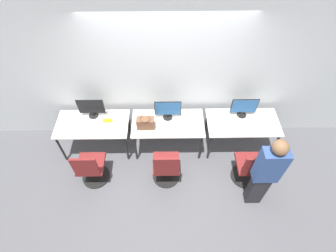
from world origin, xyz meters
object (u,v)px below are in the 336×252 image
at_px(monitor_center, 168,109).
at_px(keyboard_right, 245,127).
at_px(monitor_right, 244,107).
at_px(handbag, 146,123).
at_px(mouse_center, 184,128).
at_px(keyboard_center, 168,129).
at_px(keyboard_left, 91,127).
at_px(person_right, 266,173).
at_px(mouse_right, 261,126).
at_px(monitor_left, 91,108).
at_px(office_chair_center, 166,168).
at_px(mouse_left, 107,126).
at_px(office_chair_left, 91,169).
at_px(office_chair_right, 249,168).

xyz_separation_m(monitor_center, keyboard_right, (1.33, -0.24, -0.20)).
bearing_deg(monitor_right, handbag, -171.24).
bearing_deg(mouse_center, keyboard_center, -175.09).
bearing_deg(keyboard_left, person_right, -20.49).
bearing_deg(keyboard_right, mouse_center, -179.13).
height_order(keyboard_right, mouse_right, mouse_right).
distance_m(monitor_left, monitor_right, 2.65).
bearing_deg(office_chair_center, handbag, 118.96).
height_order(monitor_left, monitor_right, same).
bearing_deg(person_right, mouse_left, 157.29).
xyz_separation_m(keyboard_center, monitor_right, (1.33, 0.32, 0.20)).
distance_m(office_chair_left, mouse_center, 1.71).
bearing_deg(keyboard_center, monitor_center, 90.00).
bearing_deg(person_right, keyboard_left, 159.51).
xyz_separation_m(monitor_left, monitor_center, (1.33, -0.06, 0.00)).
relative_size(mouse_left, office_chair_right, 0.10).
bearing_deg(mouse_center, monitor_left, 168.82).
bearing_deg(office_chair_left, office_chair_center, -0.21).
relative_size(office_chair_center, mouse_right, 10.03).
height_order(office_chair_left, mouse_center, office_chair_left).
distance_m(office_chair_left, monitor_center, 1.63).
distance_m(monitor_right, handbag, 1.73).
xyz_separation_m(office_chair_center, monitor_right, (1.36, 0.88, 0.54)).
bearing_deg(mouse_right, monitor_right, 136.81).
relative_size(office_chair_left, office_chair_right, 1.00).
relative_size(monitor_left, monitor_center, 1.00).
height_order(mouse_center, monitor_right, monitor_right).
bearing_deg(handbag, mouse_right, -0.02).
xyz_separation_m(monitor_center, mouse_center, (0.28, -0.26, -0.19)).
distance_m(keyboard_center, monitor_right, 1.38).
xyz_separation_m(mouse_left, monitor_right, (2.39, 0.24, 0.19)).
bearing_deg(office_chair_center, monitor_left, 145.08).
xyz_separation_m(monitor_center, office_chair_right, (1.36, -0.86, -0.54)).
bearing_deg(handbag, monitor_left, 163.36).
relative_size(monitor_right, handbag, 1.54).
distance_m(monitor_center, mouse_right, 1.63).
bearing_deg(monitor_right, mouse_left, -174.25).
bearing_deg(keyboard_left, keyboard_right, -0.66).
height_order(monitor_left, monitor_center, same).
xyz_separation_m(monitor_left, mouse_right, (2.93, -0.28, -0.19)).
bearing_deg(office_chair_right, keyboard_right, 92.95).
bearing_deg(office_chair_left, person_right, -8.34).
bearing_deg(handbag, mouse_center, -3.02).
bearing_deg(office_chair_left, mouse_center, 20.12).
distance_m(mouse_center, office_chair_center, 0.75).
distance_m(office_chair_center, keyboard_right, 1.53).
distance_m(mouse_left, office_chair_center, 1.26).
height_order(office_chair_center, monitor_right, monitor_right).
distance_m(keyboard_center, person_right, 1.70).
bearing_deg(keyboard_left, keyboard_center, -3.05).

